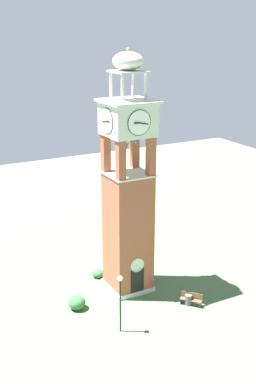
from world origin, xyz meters
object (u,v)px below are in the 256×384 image
clock_tower (128,199)px  park_bench (191,299)px  lamp_post (120,294)px  trash_bin (188,300)px

clock_tower → park_bench: (2.86, -4.43, -6.79)m
lamp_post → trash_bin: bearing=6.0°
park_bench → clock_tower: bearing=122.9°
park_bench → lamp_post: bearing=-175.3°
lamp_post → park_bench: bearing=4.7°
clock_tower → park_bench: clock_tower is taller
park_bench → trash_bin: (-0.16, 0.12, -0.08)m
clock_tower → park_bench: bearing=-57.1°
clock_tower → lamp_post: clock_tower is taller
trash_bin → lamp_post: bearing=-174.0°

